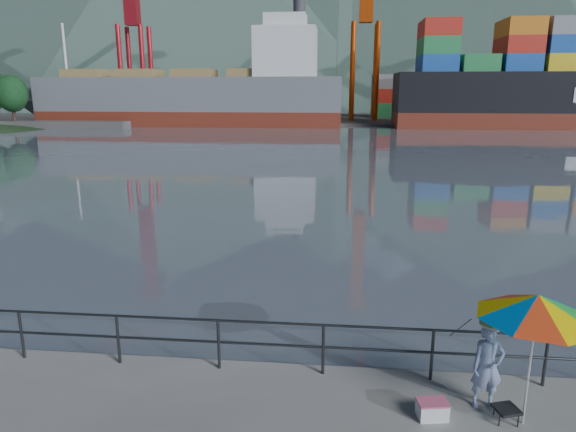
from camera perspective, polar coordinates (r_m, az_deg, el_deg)
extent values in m
cube|color=slate|center=(137.16, 5.37, 11.65)|extent=(500.00, 280.00, 0.00)
cube|color=#514F4C|center=(100.58, 10.96, 10.67)|extent=(200.00, 40.00, 0.40)
cylinder|color=#2D3033|center=(9.81, -1.99, -11.77)|extent=(22.00, 0.05, 0.05)
cylinder|color=#2D3033|center=(10.01, -1.97, -14.10)|extent=(22.00, 0.05, 0.05)
cube|color=#2D3033|center=(10.03, -1.97, -14.35)|extent=(22.00, 0.06, 1.00)
cone|color=#385147|center=(221.32, -14.10, 21.90)|extent=(312.00, 312.00, 75.00)
cone|color=#385147|center=(214.00, 5.80, 21.56)|extent=(282.88, 282.88, 68.00)
cube|color=#267F3F|center=(99.45, 11.12, 12.88)|extent=(6.00, 2.40, 7.80)
cube|color=yellow|center=(100.24, 14.91, 12.68)|extent=(6.00, 2.40, 7.80)
cube|color=orange|center=(101.43, 18.62, 12.44)|extent=(6.00, 2.40, 7.80)
cube|color=gray|center=(103.05, 22.16, 11.44)|extent=(6.00, 2.40, 5.20)
cube|color=yellow|center=(105.06, 25.55, 10.43)|extent=(6.00, 2.40, 2.60)
cube|color=gray|center=(107.39, 28.86, 10.11)|extent=(6.00, 2.40, 2.60)
cube|color=orange|center=(102.44, 10.97, 12.91)|extent=(6.00, 2.40, 7.80)
cube|color=#194CA5|center=(103.20, 14.65, 12.72)|extent=(6.00, 2.40, 7.80)
cube|color=#267F3F|center=(104.43, 18.15, 11.07)|extent=(6.00, 2.40, 2.60)
cube|color=red|center=(105.93, 21.71, 11.52)|extent=(6.00, 2.40, 5.20)
cube|color=#267F3F|center=(107.89, 25.02, 10.54)|extent=(6.00, 2.40, 2.60)
cube|color=yellow|center=(110.16, 28.26, 10.23)|extent=(6.00, 2.40, 2.60)
imported|color=#314F91|center=(9.52, 21.29, -15.32)|extent=(0.59, 0.42, 1.50)
cylinder|color=white|center=(9.21, 25.26, -14.88)|extent=(0.04, 0.04, 2.04)
cone|color=#E74017|center=(8.79, 25.95, -9.01)|extent=(2.02, 2.02, 0.38)
cube|color=black|center=(9.55, 23.12, -19.13)|extent=(0.46, 0.46, 0.05)
cube|color=#2D3033|center=(9.61, 23.05, -19.74)|extent=(0.31, 0.31, 0.19)
cube|color=silver|center=(9.29, 15.72, -20.07)|extent=(0.52, 0.39, 0.27)
cylinder|color=black|center=(10.75, 18.15, -16.08)|extent=(0.06, 1.59, 1.12)
cube|color=maroon|center=(82.06, -10.74, 10.53)|extent=(46.18, 7.99, 2.50)
cube|color=slate|center=(81.94, -10.86, 13.14)|extent=(46.18, 7.99, 5.00)
cube|color=silver|center=(79.24, -0.26, 17.71)|extent=(9.00, 6.71, 7.00)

